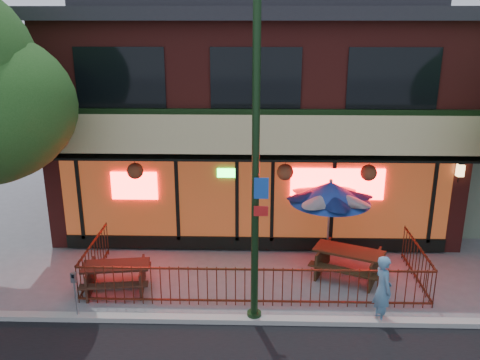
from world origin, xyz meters
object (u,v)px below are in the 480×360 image
at_px(pedestrian, 383,289).
at_px(patio_umbrella, 330,192).
at_px(picnic_table_left, 116,273).
at_px(picnic_table_right, 348,259).
at_px(parking_meter_near, 75,288).
at_px(street_light, 255,188).

bearing_deg(pedestrian, patio_umbrella, 5.35).
bearing_deg(pedestrian, picnic_table_left, 67.70).
xyz_separation_m(picnic_table_left, picnic_table_right, (5.90, 0.85, 0.04)).
height_order(picnic_table_left, patio_umbrella, patio_umbrella).
bearing_deg(picnic_table_right, parking_meter_near, -161.46).
relative_size(picnic_table_left, picnic_table_right, 0.82).
distance_m(picnic_table_right, pedestrian, 2.09).
height_order(street_light, picnic_table_right, street_light).
height_order(picnic_table_right, patio_umbrella, patio_umbrella).
bearing_deg(patio_umbrella, picnic_table_left, -163.97).
xyz_separation_m(picnic_table_left, parking_meter_near, (-0.56, -1.32, 0.33)).
xyz_separation_m(patio_umbrella, parking_meter_near, (-6.01, -2.88, -1.31)).
height_order(picnic_table_left, parking_meter_near, parking_meter_near).
relative_size(pedestrian, parking_meter_near, 1.36).
distance_m(street_light, pedestrian, 3.69).
height_order(street_light, picnic_table_left, street_light).
height_order(picnic_table_right, parking_meter_near, parking_meter_near).
xyz_separation_m(street_light, patio_umbrella, (2.00, 2.80, -1.04)).
bearing_deg(picnic_table_left, patio_umbrella, 16.03).
relative_size(patio_umbrella, parking_meter_near, 2.11).
xyz_separation_m(picnic_table_right, patio_umbrella, (-0.46, 0.71, 1.61)).
distance_m(picnic_table_left, picnic_table_right, 5.97).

